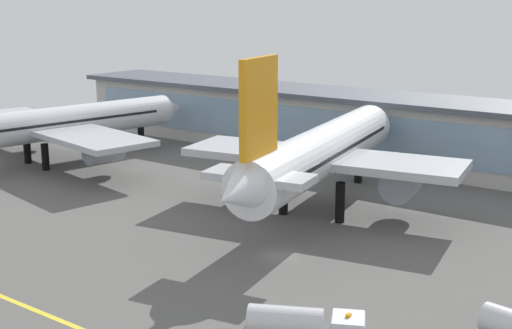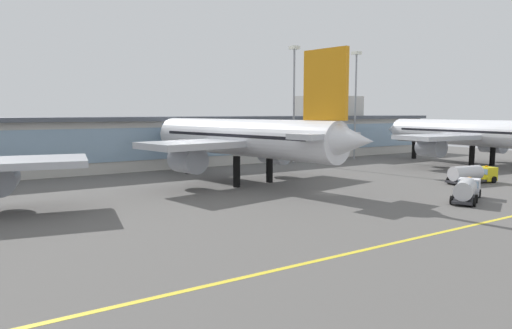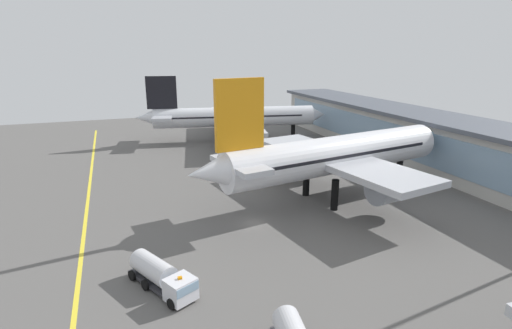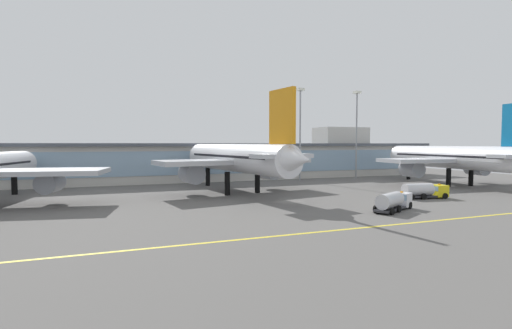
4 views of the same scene
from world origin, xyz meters
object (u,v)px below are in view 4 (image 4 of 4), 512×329
apron_light_mast_centre (357,122)px  airliner_near_right (236,159)px  apron_light_mast_west (300,121)px  fuel_tanker_truck (425,190)px  baggage_tug_near (394,201)px  airliner_far_right (451,158)px

apron_light_mast_centre → airliner_near_right: bearing=-157.7°
apron_light_mast_west → apron_light_mast_centre: bearing=-0.5°
fuel_tanker_truck → baggage_tug_near: bearing=-142.0°
airliner_far_right → apron_light_mast_west: apron_light_mast_west is taller
apron_light_mast_west → apron_light_mast_centre: size_ratio=1.00×
airliner_near_right → apron_light_mast_centre: apron_light_mast_centre is taller
airliner_far_right → fuel_tanker_truck: (-23.85, -15.52, -5.34)m
baggage_tug_near → apron_light_mast_centre: 56.23m
airliner_far_right → fuel_tanker_truck: bearing=128.2°
fuel_tanker_truck → apron_light_mast_west: (-6.27, 39.02, 15.14)m
apron_light_mast_west → baggage_tug_near: bearing=-100.0°
airliner_far_right → fuel_tanker_truck: airliner_far_right is taller
fuel_tanker_truck → apron_light_mast_centre: apron_light_mast_centre is taller
airliner_near_right → fuel_tanker_truck: airliner_near_right is taller
apron_light_mast_centre → baggage_tug_near: bearing=-119.9°
airliner_far_right → apron_light_mast_centre: (-11.41, 23.32, 9.86)m
apron_light_mast_west → fuel_tanker_truck: bearing=-80.9°
baggage_tug_near → fuel_tanker_truck: bearing=2.6°
airliner_far_right → baggage_tug_near: size_ratio=5.47×
apron_light_mast_west → airliner_near_right: bearing=-143.9°
fuel_tanker_truck → baggage_tug_near: same height
fuel_tanker_truck → apron_light_mast_centre: bearing=81.1°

